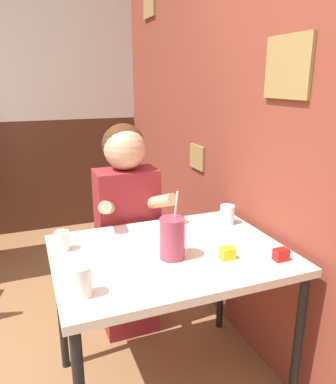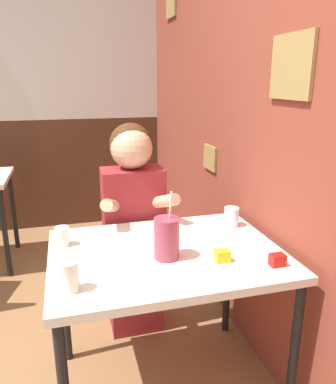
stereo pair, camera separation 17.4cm
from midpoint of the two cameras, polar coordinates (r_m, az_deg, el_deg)
name	(u,v)px [view 1 (the left image)]	position (r m, az deg, el deg)	size (l,w,h in m)	color
brick_wall_right	(194,98)	(2.65, 2.11, 14.10)	(0.08, 4.79, 2.70)	brown
main_table	(170,265)	(1.71, -2.69, -11.15)	(1.01, 0.76, 0.75)	beige
person_seated	(127,225)	(2.15, -8.54, -4.98)	(0.42, 0.42, 1.25)	maroon
cocktail_pitcher	(172,238)	(1.58, -2.53, -7.11)	(0.11, 0.11, 0.30)	#99384C
glass_near_pitcher	(227,215)	(1.97, 6.54, -3.48)	(0.08, 0.08, 0.10)	silver
glass_center	(62,241)	(1.75, -18.64, -7.13)	(0.06, 0.06, 0.09)	silver
glass_far_side	(82,281)	(1.38, -16.68, -13.01)	(0.07, 0.07, 0.11)	silver
condiment_ketchup	(281,255)	(1.63, 13.92, -9.33)	(0.06, 0.04, 0.05)	#B7140F
condiment_mustard	(227,253)	(1.60, 5.95, -9.35)	(0.06, 0.04, 0.05)	yellow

